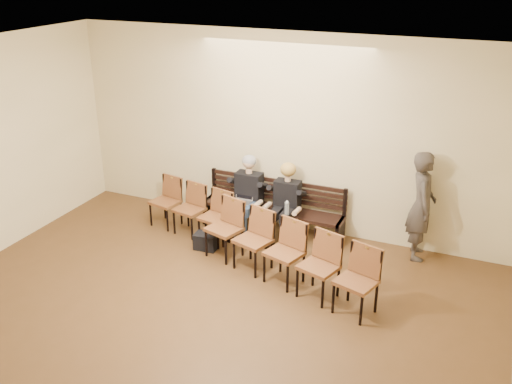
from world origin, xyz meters
TOP-DOWN VIEW (x-y plane):
  - room_walls at (0.00, 0.79)m, footprint 8.02×10.01m
  - bench at (-0.06, 4.65)m, footprint 2.60×0.90m
  - seated_man at (-0.50, 4.53)m, footprint 0.58×0.81m
  - seated_woman at (0.23, 4.53)m, footprint 0.55×0.76m
  - laptop at (-0.53, 4.37)m, footprint 0.37×0.31m
  - water_bottle at (0.37, 4.23)m, footprint 0.09×0.09m
  - bag at (-0.84, 3.59)m, footprint 0.40×0.29m
  - passerby at (2.48, 4.75)m, footprint 0.66×0.86m
  - chair_row_front at (-1.38, 4.00)m, footprint 1.70×0.82m
  - chair_row_back at (0.74, 3.12)m, footprint 3.03×1.40m

SIDE VIEW (x-z plane):
  - bag at x=-0.84m, z-range 0.00..0.28m
  - bench at x=-0.06m, z-range 0.00..0.45m
  - chair_row_front at x=-1.38m, z-range 0.00..0.91m
  - chair_row_back at x=0.74m, z-range 0.00..0.98m
  - laptop at x=-0.53m, z-range 0.45..0.69m
  - water_bottle at x=0.37m, z-range 0.45..0.70m
  - seated_woman at x=0.23m, z-range 0.00..1.27m
  - seated_man at x=-0.50m, z-range 0.00..1.40m
  - passerby at x=2.48m, z-range 0.00..2.10m
  - room_walls at x=0.00m, z-range 0.78..4.29m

